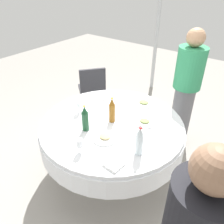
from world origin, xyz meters
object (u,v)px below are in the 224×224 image
Objects in this scene: bottle_amber_inner at (112,110)px; wine_glass_left at (78,105)px; person_south at (186,90)px; bottle_dark_green_south at (85,119)px; wine_glass_mid at (80,144)px; bottle_clear_outer at (139,141)px; dining_table at (112,133)px; plate_near at (107,96)px; plate_east at (105,138)px; plate_rear at (145,122)px; plate_far at (144,103)px; chair_right at (92,87)px.

wine_glass_left is (-0.41, -0.09, -0.03)m from bottle_amber_inner.
person_south is (0.41, 1.02, -0.04)m from bottle_amber_inner.
bottle_dark_green_south is 0.34m from wine_glass_mid.
dining_table is at bearing 153.24° from bottle_clear_outer.
wine_glass_left is 0.51m from plate_near.
bottle_dark_green_south is 1.41m from person_south.
plate_east is (0.06, 0.28, -0.08)m from wine_glass_mid.
plate_far is (-0.21, 0.34, 0.00)m from plate_rear.
bottle_clear_outer is 0.39m from plate_east.
plate_near is at bearing -165.48° from plate_far.
bottle_dark_green_south is at bearing -131.75° from plate_rear.
bottle_clear_outer is 1.97× the size of wine_glass_left.
person_south reaches higher than wine_glass_mid.
plate_rear is at bearing 72.93° from wine_glass_mid.
chair_right is (-1.15, 1.10, -0.23)m from plate_east.
bottle_amber_inner reaches higher than plate_far.
bottle_amber_inner reaches higher than wine_glass_left.
wine_glass_mid is at bearing -107.07° from plate_rear.
bottle_dark_green_south is 0.27m from plate_east.
plate_far reaches higher than dining_table.
plate_east is (-0.37, -0.02, -0.12)m from bottle_clear_outer.
bottle_amber_inner is at bearing -90.85° from person_south.
chair_right is at bearing -151.09° from person_south.
bottle_clear_outer is at bearing 2.43° from bottle_dark_green_south.
plate_east is 1.33m from person_south.
wine_glass_left reaches higher than plate_east.
person_south is (0.11, 0.83, 0.08)m from plate_rear.
wine_glass_mid reaches higher than dining_table.
dining_table is at bearing -90.00° from person_south.
bottle_dark_green_south is 0.85m from plate_far.
dining_table is 0.60m from plate_near.
plate_far is (0.48, 0.12, 0.00)m from plate_near.
plate_near is at bearing -84.41° from chair_right.
bottle_dark_green_south reaches higher than dining_table.
bottle_dark_green_south is at bearing -33.65° from wine_glass_left.
plate_rear is 0.90× the size of plate_far.
wine_glass_left reaches higher than wine_glass_mid.
bottle_amber_inner reaches higher than chair_right.
bottle_amber_inner reaches higher than plate_east.
bottle_amber_inner reaches higher than dining_table.
wine_glass_mid is 0.67m from wine_glass_left.
bottle_dark_green_south is 1.13× the size of plate_far.
chair_right is (-1.52, 1.08, -0.36)m from bottle_clear_outer.
dining_table is 0.41m from bottle_dark_green_south.
plate_far is at bearing 121.98° from plate_rear.
chair_right is at bearing 165.32° from plate_far.
bottle_amber_inner is (-0.50, 0.26, -0.00)m from bottle_clear_outer.
dining_table is at bearing 64.03° from bottle_dark_green_south.
chair_right is at bearing 136.37° from plate_east.
dining_table is 5.46× the size of bottle_dark_green_south.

